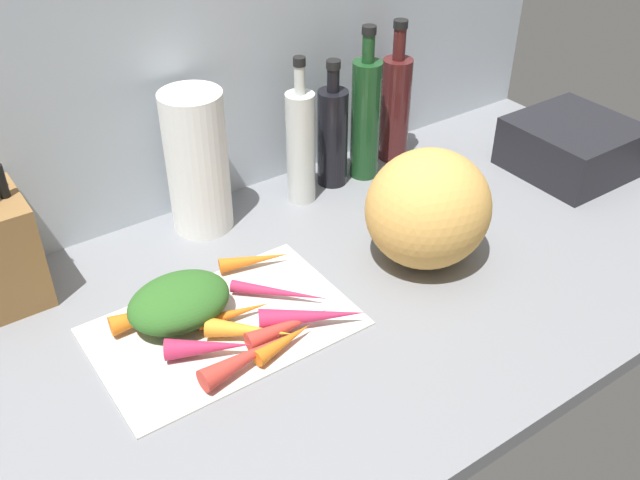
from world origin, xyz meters
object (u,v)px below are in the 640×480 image
carrot_7 (284,341)px  carrot_6 (312,316)px  winter_squash (428,209)px  knife_block (1,247)px  carrot_0 (196,297)px  carrot_5 (245,358)px  bottle_0 (301,146)px  carrot_1 (154,313)px  dish_rack (572,146)px  carrot_2 (289,326)px  bottle_2 (366,117)px  carrot_8 (280,292)px  paper_towel_roll (197,162)px  carrot_3 (235,313)px  carrot_4 (255,260)px  bottle_3 (395,106)px  carrot_9 (208,347)px  carrot_10 (250,331)px  bottle_1 (333,135)px

carrot_7 → carrot_6: bearing=16.2°
winter_squash → knife_block: bearing=153.5°
carrot_0 → winter_squash: size_ratio=0.51×
carrot_5 → bottle_0: 49.78cm
carrot_1 → knife_block: size_ratio=0.58×
carrot_5 → winter_squash: 41.57cm
dish_rack → knife_block: bearing=167.3°
carrot_2 → bottle_2: bearing=39.7°
carrot_7 → carrot_8: bearing=61.0°
carrot_8 → paper_towel_roll: (0.18, 27.80, 11.67)cm
carrot_1 → knife_block: 27.23cm
carrot_3 → bottle_0: bottle_0 is taller
bottle_0 → knife_block: bearing=177.7°
carrot_7 → winter_squash: 35.06cm
carrot_6 → knife_block: (-36.28, 35.84, 7.05)cm
carrot_7 → winter_squash: (33.50, 6.14, 8.33)cm
carrot_4 → bottle_3: (46.19, 18.22, 10.13)cm
carrot_1 → carrot_8: bearing=-18.8°
carrot_8 → carrot_9: (-15.96, -5.41, 0.61)cm
carrot_4 → carrot_10: (-10.02, -15.56, 0.31)cm
carrot_5 → bottle_0: (33.51, 35.59, 9.41)cm
carrot_1 → carrot_7: bearing=-51.5°
carrot_1 → carrot_2: (15.94, -14.68, -0.09)cm
knife_block → dish_rack: size_ratio=1.04×
paper_towel_roll → bottle_2: 37.12cm
carrot_5 → paper_towel_roll: 41.95cm
carrot_0 → paper_towel_roll: bearing=60.4°
carrot_2 → bottle_0: bearing=53.7°
paper_towel_roll → bottle_0: (20.69, -2.81, -1.57)cm
carrot_3 → carrot_8: carrot_3 is taller
paper_towel_roll → bottle_2: bearing=-3.3°
paper_towel_roll → bottle_1: (29.66, -0.92, -2.68)cm
bottle_3 → carrot_1: bearing=-162.1°
carrot_5 → carrot_7: 6.86cm
carrot_3 → bottle_3: 63.52cm
paper_towel_roll → carrot_7: bearing=-98.9°
carrot_3 → carrot_6: bearing=-41.6°
carrot_0 → carrot_2: 16.75cm
carrot_3 → carrot_4: 14.06cm
bottle_2 → winter_squash: bearing=-107.6°
carrot_3 → carrot_5: bearing=-111.1°
carrot_3 → bottle_3: bearing=27.0°
carrot_6 → carrot_9: bearing=169.0°
carrot_6 → carrot_3: bearing=138.4°
carrot_1 → carrot_10: (10.37, -12.33, 0.02)cm
bottle_3 → carrot_5: bearing=-147.1°
carrot_6 → carrot_2: bearing=172.5°
carrot_2 → carrot_10: 6.05cm
carrot_8 → bottle_2: size_ratio=0.52×
carrot_10 → bottle_0: bearing=45.8°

